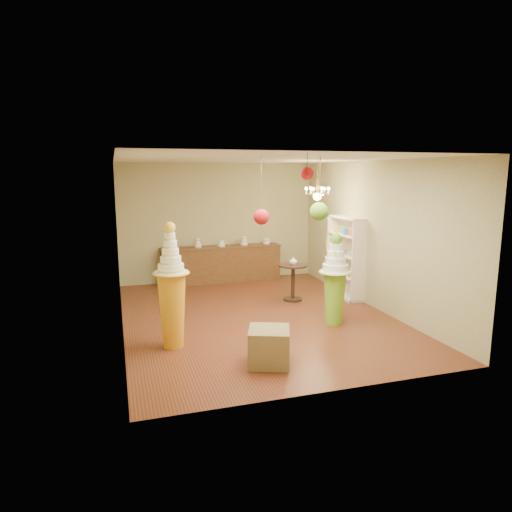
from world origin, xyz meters
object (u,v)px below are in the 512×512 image
object	(u,v)px
pedestal_green	(335,286)
pedestal_orange	(172,300)
round_table	(293,277)
sideboard	(222,264)

from	to	relation	value
pedestal_green	pedestal_orange	world-z (taller)	pedestal_orange
pedestal_orange	round_table	world-z (taller)	pedestal_orange
pedestal_green	sideboard	world-z (taller)	pedestal_green
pedestal_orange	sideboard	xyz separation A→B (m)	(1.74, 4.09, -0.30)
pedestal_orange	round_table	size ratio (longest dim) A/B	2.54
pedestal_orange	round_table	xyz separation A→B (m)	(2.85, 1.97, -0.27)
sideboard	round_table	xyz separation A→B (m)	(1.10, -2.12, 0.04)
pedestal_green	round_table	bearing A→B (deg)	94.11
sideboard	round_table	size ratio (longest dim) A/B	3.83
pedestal_green	round_table	size ratio (longest dim) A/B	2.13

